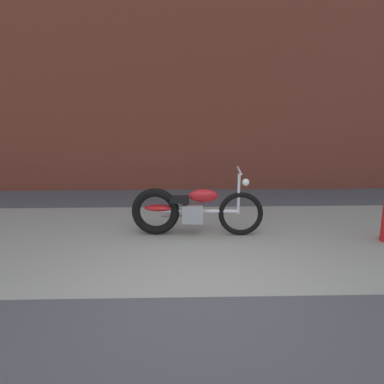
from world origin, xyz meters
TOP-DOWN VIEW (x-y plane):
  - ground_plane at (0.00, 0.00)m, footprint 80.00×80.00m
  - sidewalk_slab at (0.00, 1.75)m, footprint 36.00×3.50m
  - brick_building_wall at (0.00, 5.20)m, footprint 36.00×0.50m
  - motorcycle_red at (-0.14, 1.96)m, footprint 2.01×0.58m

SIDE VIEW (x-z plane):
  - ground_plane at x=0.00m, z-range 0.00..0.00m
  - sidewalk_slab at x=0.00m, z-range 0.00..0.01m
  - motorcycle_red at x=-0.14m, z-range -0.12..0.91m
  - brick_building_wall at x=0.00m, z-range 0.00..5.19m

